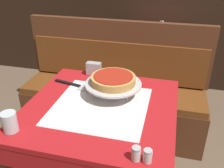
# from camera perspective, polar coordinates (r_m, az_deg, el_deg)

# --- Properties ---
(dining_table_front) EXTENTS (0.84, 0.84, 0.78)m
(dining_table_front) POSITION_cam_1_polar(r_m,az_deg,el_deg) (1.47, -2.54, -8.00)
(dining_table_front) COLOR red
(dining_table_front) RESTS_ON ground_plane
(dining_table_rear) EXTENTS (0.61, 0.61, 0.78)m
(dining_table_rear) POSITION_cam_1_polar(r_m,az_deg,el_deg) (2.77, 9.79, 8.90)
(dining_table_rear) COLOR red
(dining_table_rear) RESTS_ON ground_plane
(booth_bench) EXTENTS (1.66, 0.45, 1.03)m
(booth_bench) POSITION_cam_1_polar(r_m,az_deg,el_deg) (2.34, 0.30, -3.80)
(booth_bench) COLOR brown
(booth_bench) RESTS_ON ground_plane
(pizza_pan_stand) EXTENTS (0.34, 0.34, 0.08)m
(pizza_pan_stand) POSITION_cam_1_polar(r_m,az_deg,el_deg) (1.48, 0.29, -0.08)
(pizza_pan_stand) COLOR #ADADB2
(pizza_pan_stand) RESTS_ON dining_table_front
(deep_dish_pizza) EXTENTS (0.26, 0.26, 0.05)m
(deep_dish_pizza) POSITION_cam_1_polar(r_m,az_deg,el_deg) (1.46, 0.29, 1.08)
(deep_dish_pizza) COLOR tan
(deep_dish_pizza) RESTS_ON pizza_pan_stand
(pizza_server) EXTENTS (0.30, 0.11, 0.01)m
(pizza_server) POSITION_cam_1_polar(r_m,az_deg,el_deg) (1.63, -8.39, -0.28)
(pizza_server) COLOR #BCBCC1
(pizza_server) RESTS_ON dining_table_front
(water_glass_near) EXTENTS (0.07, 0.07, 0.10)m
(water_glass_near) POSITION_cam_1_polar(r_m,az_deg,el_deg) (1.30, -22.36, -8.05)
(water_glass_near) COLOR silver
(water_glass_near) RESTS_ON dining_table_front
(salt_shaker) EXTENTS (0.04, 0.04, 0.06)m
(salt_shaker) POSITION_cam_1_polar(r_m,az_deg,el_deg) (1.07, 5.52, -15.56)
(salt_shaker) COLOR silver
(salt_shaker) RESTS_ON dining_table_front
(pepper_shaker) EXTENTS (0.04, 0.04, 0.06)m
(pepper_shaker) POSITION_cam_1_polar(r_m,az_deg,el_deg) (1.07, 8.13, -15.98)
(pepper_shaker) COLOR silver
(pepper_shaker) RESTS_ON dining_table_front
(napkin_holder) EXTENTS (0.10, 0.05, 0.09)m
(napkin_holder) POSITION_cam_1_polar(r_m,az_deg,el_deg) (1.75, -4.19, 3.51)
(napkin_holder) COLOR #B2B2B7
(napkin_holder) RESTS_ON dining_table_front
(condiment_caddy) EXTENTS (0.14, 0.14, 0.16)m
(condiment_caddy) POSITION_cam_1_polar(r_m,az_deg,el_deg) (2.74, 11.12, 11.87)
(condiment_caddy) COLOR black
(condiment_caddy) RESTS_ON dining_table_rear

